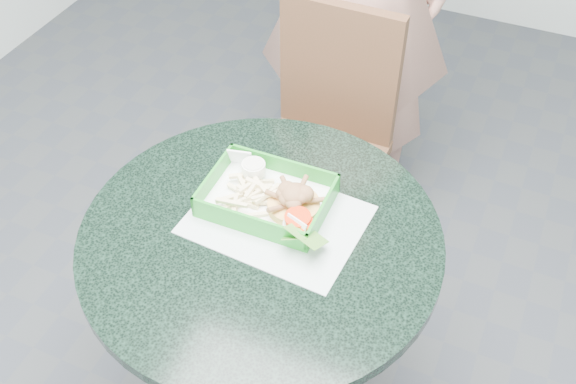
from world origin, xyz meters
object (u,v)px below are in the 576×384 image
at_px(dining_chair, 326,131).
at_px(crab_sandwich, 293,204).
at_px(food_basket, 267,205).
at_px(sauce_ramekin, 254,174).
at_px(cafe_table, 263,284).

distance_m(dining_chair, crab_sandwich, 0.65).
bearing_deg(dining_chair, food_basket, -82.48).
distance_m(dining_chair, sauce_ramekin, 0.59).
height_order(dining_chair, sauce_ramekin, dining_chair).
relative_size(dining_chair, food_basket, 3.26).
relative_size(crab_sandwich, sauce_ramekin, 2.13).
height_order(cafe_table, sauce_ramekin, sauce_ramekin).
distance_m(cafe_table, crab_sandwich, 0.24).
bearing_deg(cafe_table, food_basket, 104.89).
distance_m(cafe_table, food_basket, 0.21).
relative_size(cafe_table, crab_sandwich, 6.82).
xyz_separation_m(dining_chair, sauce_ramekin, (0.01, -0.52, 0.27)).
distance_m(crab_sandwich, sauce_ramekin, 0.14).
height_order(crab_sandwich, sauce_ramekin, crab_sandwich).
relative_size(food_basket, sauce_ramekin, 5.00).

